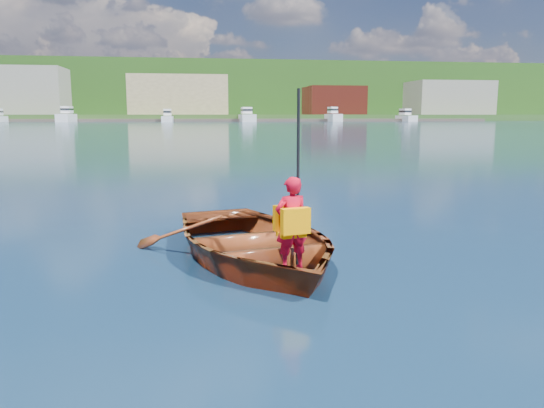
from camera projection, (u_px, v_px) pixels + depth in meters
name	position (u px, v px, depth m)	size (l,w,h in m)	color
ground	(224.00, 256.00, 7.23)	(600.00, 600.00, 0.00)	#10263F
rowboat	(253.00, 241.00, 6.99)	(3.57, 4.38, 0.80)	brown
child_paddler	(291.00, 222.00, 6.16)	(0.45, 0.41, 2.10)	red
shoreline	(194.00, 96.00, 236.41)	(400.00, 140.00, 22.00)	#315F23
dock	(214.00, 120.00, 152.32)	(159.93, 14.26, 0.80)	#50453C
waterfront_buildings	(170.00, 96.00, 165.86)	(202.00, 16.00, 14.00)	brown
marina_yachts	(167.00, 117.00, 145.71)	(145.12, 13.66, 4.43)	white
hillside_trees	(173.00, 80.00, 230.99)	(272.01, 80.42, 25.31)	#382314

